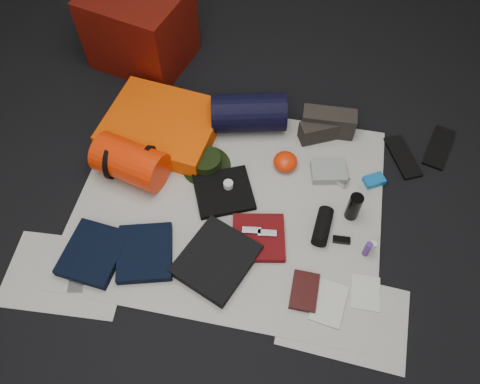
% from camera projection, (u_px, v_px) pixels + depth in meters
% --- Properties ---
extents(floor, '(4.50, 4.50, 0.02)m').
position_uv_depth(floor, '(229.00, 204.00, 2.51)').
color(floor, black).
rests_on(floor, ground).
extents(newspaper_mat, '(1.60, 1.30, 0.01)m').
position_uv_depth(newspaper_mat, '(229.00, 203.00, 2.50)').
color(newspaper_mat, beige).
rests_on(newspaper_mat, floor).
extents(newspaper_sheet_front_left, '(0.61, 0.44, 0.00)m').
position_uv_depth(newspaper_sheet_front_left, '(66.00, 274.00, 2.28)').
color(newspaper_sheet_front_left, beige).
rests_on(newspaper_sheet_front_left, floor).
extents(newspaper_sheet_front_right, '(0.60, 0.43, 0.00)m').
position_uv_depth(newspaper_sheet_front_right, '(344.00, 317.00, 2.17)').
color(newspaper_sheet_front_right, beige).
rests_on(newspaper_sheet_front_right, floor).
extents(red_cabinet, '(0.67, 0.60, 0.48)m').
position_uv_depth(red_cabinet, '(140.00, 28.00, 2.91)').
color(red_cabinet, '#540C06').
rests_on(red_cabinet, floor).
extents(sleeping_pad, '(0.68, 0.59, 0.11)m').
position_uv_depth(sleeping_pad, '(162.00, 125.00, 2.71)').
color(sleeping_pad, '#F54C02').
rests_on(sleeping_pad, newspaper_mat).
extents(stuff_sack, '(0.42, 0.31, 0.22)m').
position_uv_depth(stuff_sack, '(130.00, 162.00, 2.50)').
color(stuff_sack, red).
rests_on(stuff_sack, newspaper_mat).
extents(sack_strap_left, '(0.02, 0.22, 0.22)m').
position_uv_depth(sack_strap_left, '(113.00, 159.00, 2.52)').
color(sack_strap_left, black).
rests_on(sack_strap_left, newspaper_mat).
extents(sack_strap_right, '(0.03, 0.22, 0.22)m').
position_uv_depth(sack_strap_right, '(148.00, 165.00, 2.50)').
color(sack_strap_right, black).
rests_on(sack_strap_right, newspaper_mat).
extents(navy_duffel, '(0.47, 0.32, 0.22)m').
position_uv_depth(navy_duffel, '(249.00, 113.00, 2.69)').
color(navy_duffel, black).
rests_on(navy_duffel, newspaper_mat).
extents(boonie_brim, '(0.28, 0.28, 0.01)m').
position_uv_depth(boonie_brim, '(206.00, 166.00, 2.62)').
color(boonie_brim, black).
rests_on(boonie_brim, newspaper_mat).
extents(boonie_crown, '(0.17, 0.17, 0.07)m').
position_uv_depth(boonie_crown, '(206.00, 162.00, 2.59)').
color(boonie_crown, black).
rests_on(boonie_crown, boonie_brim).
extents(hiking_boot_left, '(0.26, 0.19, 0.12)m').
position_uv_depth(hiking_boot_left, '(321.00, 130.00, 2.69)').
color(hiking_boot_left, black).
rests_on(hiking_boot_left, newspaper_mat).
extents(hiking_boot_right, '(0.31, 0.13, 0.15)m').
position_uv_depth(hiking_boot_right, '(328.00, 122.00, 2.70)').
color(hiking_boot_right, black).
rests_on(hiking_boot_right, newspaper_mat).
extents(flip_flop_left, '(0.23, 0.32, 0.02)m').
position_uv_depth(flip_flop_left, '(403.00, 157.00, 2.66)').
color(flip_flop_left, black).
rests_on(flip_flop_left, floor).
extents(flip_flop_right, '(0.20, 0.33, 0.02)m').
position_uv_depth(flip_flop_right, '(439.00, 147.00, 2.69)').
color(flip_flop_right, black).
rests_on(flip_flop_right, floor).
extents(trousers_navy_a, '(0.30, 0.34, 0.05)m').
position_uv_depth(trousers_navy_a, '(93.00, 253.00, 2.31)').
color(trousers_navy_a, black).
rests_on(trousers_navy_a, newspaper_mat).
extents(trousers_navy_b, '(0.34, 0.36, 0.05)m').
position_uv_depth(trousers_navy_b, '(145.00, 253.00, 2.31)').
color(trousers_navy_b, black).
rests_on(trousers_navy_b, newspaper_mat).
extents(trousers_charcoal, '(0.43, 0.46, 0.06)m').
position_uv_depth(trousers_charcoal, '(216.00, 260.00, 2.29)').
color(trousers_charcoal, black).
rests_on(trousers_charcoal, newspaper_mat).
extents(black_tshirt, '(0.39, 0.38, 0.03)m').
position_uv_depth(black_tshirt, '(224.00, 192.00, 2.51)').
color(black_tshirt, black).
rests_on(black_tshirt, newspaper_mat).
extents(red_shirt, '(0.31, 0.31, 0.03)m').
position_uv_depth(red_shirt, '(259.00, 238.00, 2.36)').
color(red_shirt, '#59090C').
rests_on(red_shirt, newspaper_mat).
extents(orange_stuff_sack, '(0.17, 0.17, 0.09)m').
position_uv_depth(orange_stuff_sack, '(285.00, 162.00, 2.59)').
color(orange_stuff_sack, red).
rests_on(orange_stuff_sack, newspaper_mat).
extents(first_aid_pouch, '(0.21, 0.18, 0.05)m').
position_uv_depth(first_aid_pouch, '(328.00, 172.00, 2.58)').
color(first_aid_pouch, gray).
rests_on(first_aid_pouch, newspaper_mat).
extents(water_bottle, '(0.09, 0.09, 0.17)m').
position_uv_depth(water_bottle, '(354.00, 207.00, 2.38)').
color(water_bottle, black).
rests_on(water_bottle, newspaper_mat).
extents(speaker, '(0.10, 0.21, 0.08)m').
position_uv_depth(speaker, '(323.00, 226.00, 2.37)').
color(speaker, black).
rests_on(speaker, newspaper_mat).
extents(compact_camera, '(0.11, 0.09, 0.04)m').
position_uv_depth(compact_camera, '(340.00, 180.00, 2.55)').
color(compact_camera, '#ACABB0').
rests_on(compact_camera, newspaper_mat).
extents(cyan_case, '(0.13, 0.12, 0.04)m').
position_uv_depth(cyan_case, '(374.00, 180.00, 2.55)').
color(cyan_case, '#115DA4').
rests_on(cyan_case, newspaper_mat).
extents(toiletry_purple, '(0.04, 0.04, 0.10)m').
position_uv_depth(toiletry_purple, '(367.00, 249.00, 2.29)').
color(toiletry_purple, '#4C2780').
rests_on(toiletry_purple, newspaper_mat).
extents(toiletry_clear, '(0.04, 0.04, 0.10)m').
position_uv_depth(toiletry_clear, '(371.00, 248.00, 2.30)').
color(toiletry_clear, silver).
rests_on(toiletry_clear, newspaper_mat).
extents(paperback_book, '(0.13, 0.19, 0.03)m').
position_uv_depth(paperback_book, '(304.00, 291.00, 2.22)').
color(paperback_book, black).
rests_on(paperback_book, newspaper_mat).
extents(map_booklet, '(0.18, 0.23, 0.01)m').
position_uv_depth(map_booklet, '(329.00, 303.00, 2.19)').
color(map_booklet, '#BABBB2').
rests_on(map_booklet, newspaper_mat).
extents(map_printout, '(0.14, 0.18, 0.01)m').
position_uv_depth(map_printout, '(365.00, 293.00, 2.22)').
color(map_printout, '#BABBB2').
rests_on(map_printout, newspaper_mat).
extents(sunglasses, '(0.09, 0.04, 0.02)m').
position_uv_depth(sunglasses, '(341.00, 240.00, 2.36)').
color(sunglasses, black).
rests_on(sunglasses, newspaper_mat).
extents(key_cluster, '(0.08, 0.08, 0.01)m').
position_uv_depth(key_cluster, '(76.00, 285.00, 2.24)').
color(key_cluster, '#ACABB0').
rests_on(key_cluster, newspaper_mat).
extents(tape_roll, '(0.05, 0.05, 0.04)m').
position_uv_depth(tape_roll, '(228.00, 185.00, 2.50)').
color(tape_roll, beige).
rests_on(tape_roll, black_tshirt).
extents(energy_bar_a, '(0.10, 0.05, 0.01)m').
position_uv_depth(energy_bar_a, '(252.00, 230.00, 2.36)').
color(energy_bar_a, '#ACABB0').
rests_on(energy_bar_a, red_shirt).
extents(energy_bar_b, '(0.10, 0.05, 0.01)m').
position_uv_depth(energy_bar_b, '(267.00, 233.00, 2.35)').
color(energy_bar_b, '#ACABB0').
rests_on(energy_bar_b, red_shirt).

